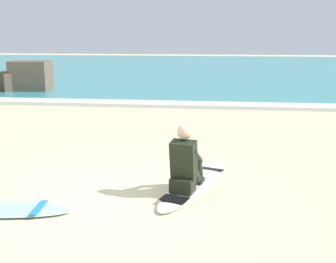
# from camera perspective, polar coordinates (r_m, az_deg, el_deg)

# --- Properties ---
(ground_plane) EXTENTS (80.00, 80.00, 0.00)m
(ground_plane) POSITION_cam_1_polar(r_m,az_deg,el_deg) (6.26, -7.08, -8.32)
(ground_plane) COLOR beige
(sea) EXTENTS (80.00, 28.00, 0.10)m
(sea) POSITION_cam_1_polar(r_m,az_deg,el_deg) (27.16, 3.94, 8.19)
(sea) COLOR teal
(sea) RESTS_ON ground
(breaking_foam) EXTENTS (80.00, 0.90, 0.11)m
(breaking_foam) POSITION_cam_1_polar(r_m,az_deg,el_deg) (13.59, 0.73, 3.56)
(breaking_foam) COLOR white
(breaking_foam) RESTS_ON ground
(surfboard_main) EXTENTS (1.21, 2.47, 0.08)m
(surfboard_main) POSITION_cam_1_polar(r_m,az_deg,el_deg) (6.59, 3.53, -6.82)
(surfboard_main) COLOR white
(surfboard_main) RESTS_ON ground
(surfer_seated) EXTENTS (0.48, 0.76, 0.95)m
(surfer_seated) POSITION_cam_1_polar(r_m,az_deg,el_deg) (6.14, 2.30, -4.35)
(surfer_seated) COLOR black
(surfer_seated) RESTS_ON surfboard_main
(rock_outcrop_distant) EXTENTS (3.67, 2.39, 1.56)m
(rock_outcrop_distant) POSITION_cam_1_polar(r_m,az_deg,el_deg) (17.91, -20.97, 6.63)
(rock_outcrop_distant) COLOR brown
(rock_outcrop_distant) RESTS_ON ground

